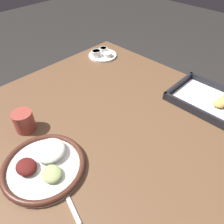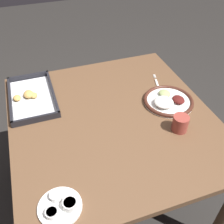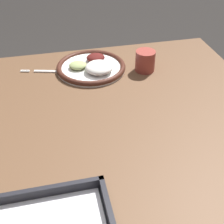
{
  "view_description": "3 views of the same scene",
  "coord_description": "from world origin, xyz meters",
  "views": [
    {
      "loc": [
        0.45,
        -0.46,
        1.31
      ],
      "look_at": [
        0.0,
        0.0,
        0.74
      ],
      "focal_mm": 35.0,
      "sensor_mm": 36.0,
      "label": 1
    },
    {
      "loc": [
        -0.91,
        0.32,
        1.58
      ],
      "look_at": [
        0.0,
        0.0,
        0.74
      ],
      "focal_mm": 42.0,
      "sensor_mm": 36.0,
      "label": 2
    },
    {
      "loc": [
        0.17,
        0.72,
        1.31
      ],
      "look_at": [
        0.0,
        0.0,
        0.74
      ],
      "focal_mm": 50.0,
      "sensor_mm": 36.0,
      "label": 3
    }
  ],
  "objects": [
    {
      "name": "fork",
      "position": [
        0.17,
        -0.34,
        0.71
      ],
      "size": [
        0.19,
        0.06,
        0.0
      ],
      "rotation": [
        0.0,
        0.0,
        -0.27
      ],
      "color": "silver",
      "rests_on": "dining_table"
    },
    {
      "name": "ground_plane",
      "position": [
        0.0,
        0.0,
        0.0
      ],
      "size": [
        8.0,
        8.0,
        0.0
      ],
      "primitive_type": "plane",
      "color": "#282623"
    },
    {
      "name": "dining_table",
      "position": [
        0.0,
        0.0,
        0.61
      ],
      "size": [
        1.05,
        0.99,
        0.71
      ],
      "color": "brown",
      "rests_on": "ground_plane"
    },
    {
      "name": "dinner_plate",
      "position": [
        0.01,
        -0.31,
        0.72
      ],
      "size": [
        0.26,
        0.26,
        0.05
      ],
      "color": "white",
      "rests_on": "dining_table"
    },
    {
      "name": "saucer_plate",
      "position": [
        -0.4,
        0.33,
        0.72
      ],
      "size": [
        0.16,
        0.16,
        0.04
      ],
      "color": "white",
      "rests_on": "dining_table"
    },
    {
      "name": "baking_tray",
      "position": [
        0.28,
        0.36,
        0.72
      ],
      "size": [
        0.4,
        0.24,
        0.04
      ],
      "color": "black",
      "rests_on": "dining_table"
    },
    {
      "name": "drinking_cup",
      "position": [
        -0.19,
        -0.27,
        0.75
      ],
      "size": [
        0.07,
        0.07,
        0.08
      ],
      "color": "#993D33",
      "rests_on": "dining_table"
    }
  ]
}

